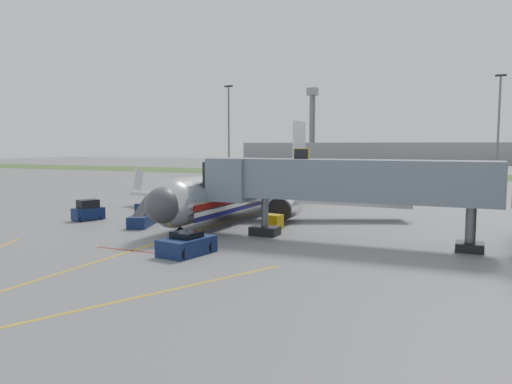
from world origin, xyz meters
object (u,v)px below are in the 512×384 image
at_px(pushback_tug, 187,245).
at_px(ramp_worker, 155,212).
at_px(baggage_tug, 88,211).
at_px(belt_loader, 143,219).
at_px(airliner, 250,189).

relative_size(pushback_tug, ramp_worker, 2.10).
relative_size(baggage_tug, ramp_worker, 1.66).
distance_m(belt_loader, ramp_worker, 2.33).
bearing_deg(belt_loader, baggage_tug, 173.66).
xyz_separation_m(airliner, belt_loader, (-5.68, -10.42, -2.05)).
xyz_separation_m(airliner, ramp_worker, (-5.92, -8.13, -1.70)).
height_order(baggage_tug, belt_loader, belt_loader).
xyz_separation_m(belt_loader, ramp_worker, (-0.25, 2.29, 0.35)).
bearing_deg(ramp_worker, pushback_tug, -95.92).
bearing_deg(airliner, pushback_tug, -77.97).
bearing_deg(baggage_tug, pushback_tug, -28.80).
relative_size(airliner, baggage_tug, 11.31).
distance_m(airliner, baggage_tug, 15.93).
bearing_deg(baggage_tug, ramp_worker, 12.98).
xyz_separation_m(airliner, baggage_tug, (-12.54, -9.66, -1.78)).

